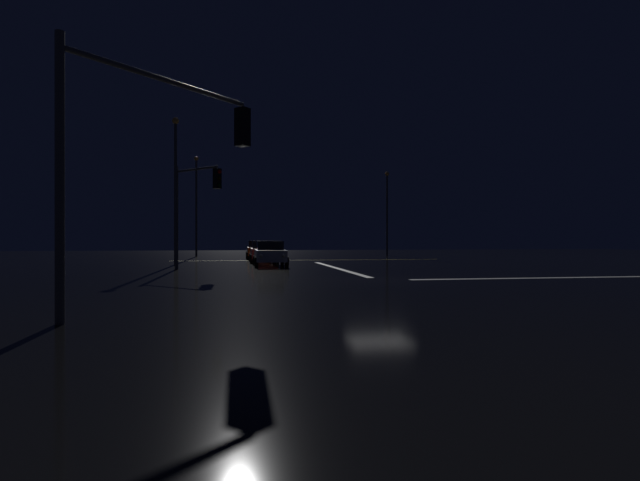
# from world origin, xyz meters

# --- Properties ---
(ground) EXTENTS (120.00, 120.00, 0.10)m
(ground) POSITION_xyz_m (0.00, 0.00, -0.05)
(ground) COLOR black
(stop_line_north) EXTENTS (0.35, 14.80, 0.01)m
(stop_line_north) POSITION_xyz_m (0.00, 8.62, 0.00)
(stop_line_north) COLOR white
(stop_line_north) RESTS_ON ground
(centre_line_ns) EXTENTS (22.00, 0.15, 0.01)m
(centre_line_ns) POSITION_xyz_m (0.00, 20.22, 0.00)
(centre_line_ns) COLOR yellow
(centre_line_ns) RESTS_ON ground
(crosswalk_bar_east) EXTENTS (14.80, 0.40, 0.01)m
(crosswalk_bar_east) POSITION_xyz_m (8.72, 0.00, 0.00)
(crosswalk_bar_east) COLOR white
(crosswalk_bar_east) RESTS_ON ground
(sedan_silver) EXTENTS (2.02, 4.33, 1.57)m
(sedan_silver) POSITION_xyz_m (-3.68, 11.57, 0.80)
(sedan_silver) COLOR #B7B7BC
(sedan_silver) RESTS_ON ground
(sedan_red) EXTENTS (2.02, 4.33, 1.57)m
(sedan_red) POSITION_xyz_m (-3.82, 16.95, 0.80)
(sedan_red) COLOR maroon
(sedan_red) RESTS_ON ground
(sedan_orange) EXTENTS (2.02, 4.33, 1.57)m
(sedan_orange) POSITION_xyz_m (-3.98, 23.07, 0.80)
(sedan_orange) COLOR #C66014
(sedan_orange) RESTS_ON ground
(sedan_white) EXTENTS (2.02, 4.33, 1.57)m
(sedan_white) POSITION_xyz_m (-3.36, 29.39, 0.80)
(sedan_white) COLOR silver
(sedan_white) RESTS_ON ground
(traffic_signal_sw) EXTENTS (3.84, 3.84, 5.67)m
(traffic_signal_sw) POSITION_xyz_m (-7.44, -7.44, 3.98)
(traffic_signal_sw) COLOR #4C4C51
(traffic_signal_sw) RESTS_ON ground
(traffic_signal_nw) EXTENTS (2.63, 2.63, 5.74)m
(traffic_signal_nw) POSITION_xyz_m (-7.99, 7.99, 3.93)
(traffic_signal_nw) COLOR #4C4C51
(traffic_signal_nw) RESTS_ON ground
(streetlamp_left_near) EXTENTS (0.44, 0.44, 9.72)m
(streetlamp_left_near) POSITION_xyz_m (-9.72, 14.22, 5.56)
(streetlamp_left_near) COLOR #424247
(streetlamp_left_near) RESTS_ON ground
(streetlamp_right_far) EXTENTS (0.44, 0.44, 8.79)m
(streetlamp_right_far) POSITION_xyz_m (9.72, 30.22, 5.08)
(streetlamp_right_far) COLOR #424247
(streetlamp_right_far) RESTS_ON ground
(streetlamp_left_far) EXTENTS (0.44, 0.44, 9.86)m
(streetlamp_left_far) POSITION_xyz_m (-9.72, 30.22, 5.63)
(streetlamp_left_far) COLOR #424247
(streetlamp_left_far) RESTS_ON ground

